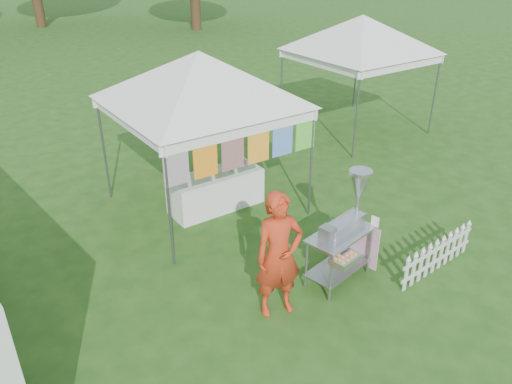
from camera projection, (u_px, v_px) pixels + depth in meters
ground at (326, 299)px, 7.29m from camera, size 120.00×120.00×0.00m
canopy_main at (199, 51)px, 8.48m from camera, size 4.24×4.24×3.45m
canopy_right at (363, 15)px, 12.38m from camera, size 4.24×4.24×3.45m
donut_cart at (349, 220)px, 7.37m from camera, size 1.23×1.03×1.69m
vendor at (279, 255)px, 6.67m from camera, size 0.77×0.60×1.85m
picket_fence at (438, 255)px, 7.80m from camera, size 1.80×0.14×0.56m
display_table at (216, 191)px, 9.62m from camera, size 1.80×0.70×0.72m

